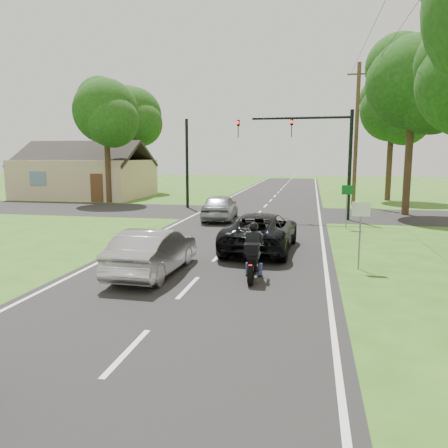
{
  "coord_description": "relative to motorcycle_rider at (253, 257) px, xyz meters",
  "views": [
    {
      "loc": [
        3.18,
        -10.94,
        3.51
      ],
      "look_at": [
        0.38,
        3.0,
        1.3
      ],
      "focal_mm": 35.0,
      "sensor_mm": 36.0,
      "label": 1
    }
  ],
  "objects": [
    {
      "name": "tree_row_e",
      "position": [
        7.88,
        24.61,
        6.17
      ],
      "size": [
        5.28,
        5.12,
        9.61
      ],
      "color": "#332316",
      "rests_on": "ground"
    },
    {
      "name": "house",
      "position": [
        -17.6,
        22.83,
        1.11
      ],
      "size": [
        10.2,
        8.0,
        4.84
      ],
      "color": "tan",
      "rests_on": "ground"
    },
    {
      "name": "sign_white",
      "position": [
        3.1,
        1.81,
        0.94
      ],
      "size": [
        0.55,
        0.07,
        2.12
      ],
      "color": "slate",
      "rests_on": "ground"
    },
    {
      "name": "road",
      "position": [
        -1.6,
        8.83,
        -0.66
      ],
      "size": [
        8.0,
        100.0,
        0.01
      ],
      "primitive_type": "cube",
      "color": "black",
      "rests_on": "ground"
    },
    {
      "name": "ground",
      "position": [
        -1.6,
        -1.17,
        -0.66
      ],
      "size": [
        140.0,
        140.0,
        0.0
      ],
      "primitive_type": "plane",
      "color": "#2C5B19",
      "rests_on": "ground"
    },
    {
      "name": "utility_pole_far",
      "position": [
        4.6,
        20.83,
        4.42
      ],
      "size": [
        1.6,
        0.28,
        10.0
      ],
      "color": "brown",
      "rests_on": "ground"
    },
    {
      "name": "silver_sedan",
      "position": [
        -3.0,
        -0.0,
        0.04
      ],
      "size": [
        1.56,
        4.22,
        1.38
      ],
      "primitive_type": "imported",
      "rotation": [
        0.0,
        0.0,
        3.12
      ],
      "color": "#B1B1B6",
      "rests_on": "road"
    },
    {
      "name": "tree_row_d",
      "position": [
        7.51,
        15.59,
        6.77
      ],
      "size": [
        5.76,
        5.58,
        10.45
      ],
      "color": "#332316",
      "rests_on": "ground"
    },
    {
      "name": "silver_suv",
      "position": [
        -3.36,
        11.38,
        0.07
      ],
      "size": [
        1.98,
        4.35,
        1.45
      ],
      "primitive_type": "imported",
      "rotation": [
        0.0,
        0.0,
        3.21
      ],
      "color": "gray",
      "rests_on": "road"
    },
    {
      "name": "cross_road",
      "position": [
        -1.6,
        14.83,
        -0.66
      ],
      "size": [
        60.0,
        7.0,
        0.01
      ],
      "primitive_type": "cube",
      "color": "black",
      "rests_on": "ground"
    },
    {
      "name": "tree_left_far",
      "position": [
        -15.29,
        28.59,
        6.47
      ],
      "size": [
        5.76,
        5.58,
        10.14
      ],
      "color": "#332316",
      "rests_on": "ground"
    },
    {
      "name": "motorcycle_rider",
      "position": [
        0.0,
        0.0,
        0.0
      ],
      "size": [
        0.55,
        1.95,
        1.68
      ],
      "rotation": [
        0.0,
        0.0,
        0.03
      ],
      "color": "black",
      "rests_on": "ground"
    },
    {
      "name": "traffic_signal",
      "position": [
        1.74,
        12.83,
        3.47
      ],
      "size": [
        6.38,
        0.44,
        6.0
      ],
      "color": "black",
      "rests_on": "ground"
    },
    {
      "name": "dark_suv",
      "position": [
        -0.23,
        3.98,
        0.06
      ],
      "size": [
        2.61,
        5.25,
        1.43
      ],
      "primitive_type": "imported",
      "rotation": [
        0.0,
        0.0,
        3.09
      ],
      "color": "black",
      "rests_on": "road"
    },
    {
      "name": "sign_green",
      "position": [
        3.3,
        9.81,
        0.94
      ],
      "size": [
        0.55,
        0.07,
        2.12
      ],
      "color": "slate",
      "rests_on": "ground"
    },
    {
      "name": "tree_left_near",
      "position": [
        -13.33,
        18.62,
        5.87
      ],
      "size": [
        5.12,
        4.96,
        9.22
      ],
      "color": "#332316",
      "rests_on": "ground"
    },
    {
      "name": "signal_pole_far",
      "position": [
        -6.8,
        16.83,
        2.34
      ],
      "size": [
        0.2,
        0.2,
        6.0
      ],
      "primitive_type": "cylinder",
      "color": "black",
      "rests_on": "ground"
    }
  ]
}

